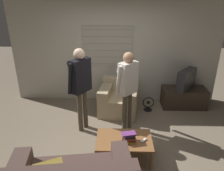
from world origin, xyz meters
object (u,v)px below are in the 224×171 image
(tv, at_px, (186,79))
(soda_can, at_px, (114,145))
(person_left_standing, at_px, (80,80))
(armchair_beige, at_px, (119,99))
(book_stack, at_px, (129,137))
(spare_remote, at_px, (144,140))
(coffee_table, at_px, (124,141))
(floor_fan, at_px, (148,104))
(person_right_standing, at_px, (127,83))

(tv, xyz_separation_m, soda_can, (-1.71, -2.16, -0.28))
(tv, relative_size, person_left_standing, 0.37)
(armchair_beige, height_order, soda_can, armchair_beige)
(book_stack, relative_size, soda_can, 2.01)
(person_left_standing, relative_size, spare_remote, 13.99)
(person_left_standing, bearing_deg, spare_remote, -93.71)
(soda_can, xyz_separation_m, spare_remote, (0.49, 0.20, -0.05))
(armchair_beige, height_order, coffee_table, armchair_beige)
(floor_fan, bearing_deg, soda_can, -112.49)
(armchair_beige, distance_m, floor_fan, 0.74)
(spare_remote, xyz_separation_m, floor_fan, (0.31, 1.73, -0.24))
(coffee_table, xyz_separation_m, person_right_standing, (0.07, 0.88, 0.70))
(tv, height_order, book_stack, tv)
(person_left_standing, height_order, person_right_standing, person_left_standing)
(person_left_standing, distance_m, spare_remote, 1.64)
(soda_can, xyz_separation_m, floor_fan, (0.80, 1.93, -0.29))
(tv, distance_m, book_stack, 2.47)
(floor_fan, bearing_deg, person_right_standing, -124.99)
(coffee_table, bearing_deg, person_left_standing, 134.25)
(tv, height_order, spare_remote, tv)
(person_left_standing, relative_size, floor_fan, 4.93)
(coffee_table, distance_m, person_right_standing, 1.13)
(coffee_table, relative_size, tv, 1.48)
(armchair_beige, distance_m, person_left_standing, 1.31)
(person_right_standing, bearing_deg, person_left_standing, 137.50)
(coffee_table, height_order, soda_can, soda_can)
(book_stack, bearing_deg, person_right_standing, 90.66)
(soda_can, height_order, floor_fan, soda_can)
(armchair_beige, distance_m, spare_remote, 1.70)
(book_stack, distance_m, soda_can, 0.31)
(coffee_table, relative_size, soda_can, 7.47)
(soda_can, bearing_deg, tv, 51.74)
(person_left_standing, bearing_deg, floor_fan, -26.59)
(book_stack, distance_m, spare_remote, 0.25)
(armchair_beige, distance_m, book_stack, 1.68)
(soda_can, bearing_deg, spare_remote, 22.17)
(coffee_table, distance_m, person_left_standing, 1.43)
(coffee_table, relative_size, person_right_standing, 0.56)
(book_stack, height_order, floor_fan, book_stack)
(person_right_standing, bearing_deg, armchair_beige, 58.14)
(armchair_beige, xyz_separation_m, tv, (1.62, 0.31, 0.40))
(spare_remote, bearing_deg, tv, 99.78)
(floor_fan, bearing_deg, spare_remote, -100.12)
(person_right_standing, bearing_deg, tv, -8.38)
(coffee_table, distance_m, tv, 2.49)
(tv, xyz_separation_m, person_right_standing, (-1.47, -1.03, 0.31))
(soda_can, relative_size, spare_remote, 1.02)
(person_right_standing, distance_m, soda_can, 1.30)
(armchair_beige, height_order, book_stack, armchair_beige)
(coffee_table, height_order, floor_fan, coffee_table)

